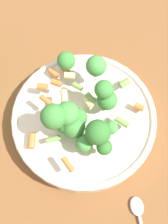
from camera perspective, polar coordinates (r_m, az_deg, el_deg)
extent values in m
plane|color=brown|center=(0.57, 0.00, -2.37)|extent=(3.00, 3.00, 0.00)
cylinder|color=beige|center=(0.56, 0.00, -1.65)|extent=(0.30, 0.30, 0.04)
torus|color=beige|center=(0.54, 0.00, -0.89)|extent=(0.30, 0.30, 0.01)
cylinder|color=#8CB766|center=(0.53, 4.84, 1.44)|extent=(0.01, 0.01, 0.02)
sphere|color=#3D8438|center=(0.51, 5.07, 2.63)|extent=(0.04, 0.04, 0.04)
cylinder|color=#8CB766|center=(0.48, -6.27, -2.30)|extent=(0.02, 0.02, 0.02)
sphere|color=#3D8438|center=(0.45, -6.67, -0.97)|extent=(0.05, 0.05, 0.05)
cylinder|color=#8CB766|center=(0.50, -1.00, -2.36)|extent=(0.01, 0.01, 0.02)
sphere|color=#3D8438|center=(0.48, -1.05, -1.36)|extent=(0.04, 0.04, 0.04)
cylinder|color=#8CB766|center=(0.48, 2.88, -5.49)|extent=(0.02, 0.02, 0.02)
sphere|color=#33722D|center=(0.45, 3.05, -4.43)|extent=(0.05, 0.05, 0.05)
cylinder|color=#8CB766|center=(0.50, -4.08, -3.74)|extent=(0.01, 0.01, 0.02)
sphere|color=#33722D|center=(0.48, -4.25, -2.95)|extent=(0.03, 0.03, 0.03)
cylinder|color=#8CB766|center=(0.49, 4.29, -8.17)|extent=(0.01, 0.01, 0.01)
sphere|color=#33722D|center=(0.47, 4.45, -7.63)|extent=(0.03, 0.03, 0.03)
cylinder|color=#8CB766|center=(0.57, -3.72, 9.75)|extent=(0.01, 0.01, 0.02)
sphere|color=#3D8438|center=(0.55, -3.87, 11.08)|extent=(0.04, 0.04, 0.04)
cylinder|color=#8CB766|center=(0.53, 2.55, 8.61)|extent=(0.01, 0.01, 0.01)
sphere|color=#479342|center=(0.51, 2.67, 10.01)|extent=(0.04, 0.04, 0.04)
cylinder|color=#8CB766|center=(0.51, -1.94, -4.24)|extent=(0.02, 0.02, 0.02)
sphere|color=#3D8438|center=(0.48, -2.05, -3.20)|extent=(0.05, 0.05, 0.05)
cylinder|color=#8CB766|center=(0.49, -3.47, -1.56)|extent=(0.02, 0.02, 0.02)
sphere|color=#479342|center=(0.47, -3.66, -0.37)|extent=(0.05, 0.05, 0.05)
cylinder|color=#8CB766|center=(0.51, 4.17, 3.65)|extent=(0.01, 0.01, 0.02)
sphere|color=#3D8438|center=(0.48, 4.36, 4.92)|extent=(0.04, 0.04, 0.04)
cylinder|color=#8CB766|center=(0.50, 0.10, -7.41)|extent=(0.01, 0.01, 0.01)
sphere|color=#479342|center=(0.48, 0.11, -6.79)|extent=(0.03, 0.03, 0.03)
cylinder|color=#8CB766|center=(0.50, 5.70, -4.00)|extent=(0.01, 0.01, 0.01)
sphere|color=#479342|center=(0.49, 5.89, -3.36)|extent=(0.03, 0.03, 0.03)
cylinder|color=#8CB766|center=(0.51, -4.86, -2.40)|extent=(0.01, 0.01, 0.01)
sphere|color=#33722D|center=(0.50, -5.02, -1.71)|extent=(0.03, 0.03, 0.03)
cylinder|color=#729E4C|center=(0.51, 1.19, 3.10)|extent=(0.02, 0.03, 0.01)
cylinder|color=orange|center=(0.50, -8.31, 2.56)|extent=(0.02, 0.03, 0.01)
cylinder|color=orange|center=(0.52, -6.04, 6.29)|extent=(0.01, 0.02, 0.01)
cylinder|color=#729E4C|center=(0.51, 8.25, -2.14)|extent=(0.01, 0.03, 0.01)
cylinder|color=beige|center=(0.51, 3.06, -5.37)|extent=(0.03, 0.03, 0.01)
cylinder|color=beige|center=(0.51, 1.33, 1.84)|extent=(0.02, 0.03, 0.01)
cylinder|color=orange|center=(0.51, -11.30, -6.13)|extent=(0.03, 0.03, 0.01)
cylinder|color=beige|center=(0.50, -4.26, 3.51)|extent=(0.03, 0.03, 0.01)
cylinder|color=orange|center=(0.47, -3.53, -11.30)|extent=(0.02, 0.03, 0.01)
cylinder|color=orange|center=(0.54, 11.89, 1.10)|extent=(0.01, 0.02, 0.01)
cylinder|color=#729E4C|center=(0.53, -1.37, 5.58)|extent=(0.01, 0.02, 0.01)
cylinder|color=#729E4C|center=(0.50, -6.65, -5.85)|extent=(0.03, 0.03, 0.01)
cylinder|color=orange|center=(0.57, -6.56, 8.42)|extent=(0.02, 0.03, 0.01)
cylinder|color=orange|center=(0.57, -4.04, 9.01)|extent=(0.01, 0.02, 0.01)
cylinder|color=#729E4C|center=(0.55, 8.77, 6.21)|extent=(0.03, 0.02, 0.01)
cylinder|color=beige|center=(0.53, -3.11, 7.95)|extent=(0.02, 0.03, 0.01)
cylinder|color=orange|center=(0.54, -9.08, 5.49)|extent=(0.02, 0.02, 0.01)
ellipsoid|color=silver|center=(0.55, 11.44, -19.47)|extent=(0.04, 0.04, 0.01)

